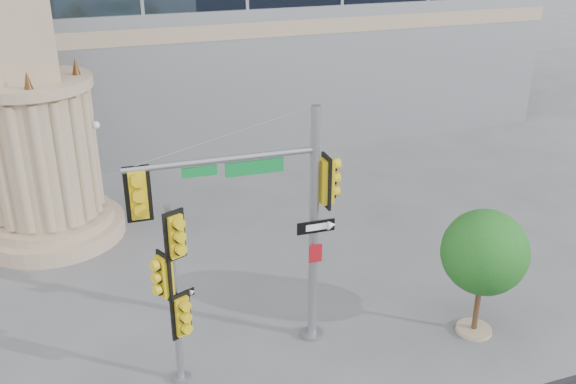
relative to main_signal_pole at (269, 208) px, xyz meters
name	(u,v)px	position (x,y,z in m)	size (l,w,h in m)	color
ground	(341,367)	(1.24, -1.35, -3.61)	(120.00, 120.00, 0.00)	#545456
monument	(27,64)	(-4.76, 7.65, 1.91)	(4.40, 4.40, 16.60)	tan
main_signal_pole	(269,208)	(0.00, 0.00, 0.00)	(4.51, 0.55, 5.82)	slate
secondary_signal_pole	(174,285)	(-2.27, -0.64, -1.10)	(0.81, 0.58, 4.27)	slate
street_tree	(485,255)	(4.93, -1.17, -1.46)	(2.09, 2.04, 3.25)	tan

